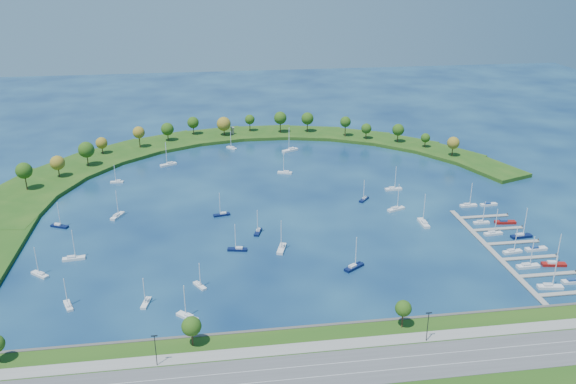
{
  "coord_description": "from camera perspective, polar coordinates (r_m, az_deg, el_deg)",
  "views": [
    {
      "loc": [
        -32.78,
        -257.09,
        110.41
      ],
      "look_at": [
        5.0,
        5.0,
        4.0
      ],
      "focal_mm": 36.97,
      "sensor_mm": 36.0,
      "label": 1
    }
  ],
  "objects": [
    {
      "name": "moored_boat_1",
      "position": [
        216.26,
        -8.5,
        -8.81
      ],
      "size": [
        5.07,
        6.65,
        9.79
      ],
      "rotation": [
        0.0,
        0.0,
        5.26
      ],
      "color": "silver",
      "rests_on": "ground"
    },
    {
      "name": "docked_boat_6",
      "position": [
        265.94,
        19.12,
        -3.72
      ],
      "size": [
        8.14,
        2.87,
        11.74
      ],
      "rotation": [
        0.0,
        0.0,
        0.08
      ],
      "color": "silver",
      "rests_on": "ground"
    },
    {
      "name": "moored_boat_21",
      "position": [
        239.23,
        -4.88,
        -5.44
      ],
      "size": [
        8.13,
        3.71,
        11.54
      ],
      "rotation": [
        0.0,
        0.0,
        2.94
      ],
      "color": "#091239",
      "rests_on": "ground"
    },
    {
      "name": "moored_boat_8",
      "position": [
        364.23,
        -5.43,
        4.29
      ],
      "size": [
        6.44,
        7.17,
        11.11
      ],
      "rotation": [
        0.0,
        0.0,
        2.26
      ],
      "color": "silver",
      "rests_on": "ground"
    },
    {
      "name": "docked_boat_7",
      "position": [
        267.44,
        21.52,
        -3.91
      ],
      "size": [
        9.23,
        3.17,
        13.34
      ],
      "rotation": [
        0.0,
        0.0,
        0.07
      ],
      "color": "#091239",
      "rests_on": "ground"
    },
    {
      "name": "moored_boat_15",
      "position": [
        302.88,
        10.1,
        0.35
      ],
      "size": [
        8.62,
        2.83,
        12.51
      ],
      "rotation": [
        0.0,
        0.0,
        0.05
      ],
      "color": "silver",
      "rests_on": "ground"
    },
    {
      "name": "docked_boat_11",
      "position": [
        295.68,
        18.72,
        -1.13
      ],
      "size": [
        8.21,
        2.88,
        1.64
      ],
      "rotation": [
        0.0,
        0.0,
        0.08
      ],
      "color": "silver",
      "rests_on": "ground"
    },
    {
      "name": "south_shoreline",
      "position": [
        176.24,
        4.52,
        -16.57
      ],
      "size": [
        420.0,
        43.1,
        11.6
      ],
      "color": "#1C4813",
      "rests_on": "ground"
    },
    {
      "name": "moored_boat_20",
      "position": [
        357.92,
        0.22,
        4.09
      ],
      "size": [
        10.35,
        7.27,
        14.99
      ],
      "rotation": [
        0.0,
        0.0,
        3.63
      ],
      "color": "silver",
      "rests_on": "ground"
    },
    {
      "name": "moored_boat_13",
      "position": [
        278.51,
        -16.08,
        -2.17
      ],
      "size": [
        6.0,
        8.81,
        12.69
      ],
      "rotation": [
        0.0,
        0.0,
        1.11
      ],
      "color": "silver",
      "rests_on": "ground"
    },
    {
      "name": "docked_boat_4",
      "position": [
        252.86,
        20.78,
        -5.32
      ],
      "size": [
        8.06,
        3.13,
        11.54
      ],
      "rotation": [
        0.0,
        0.0,
        0.12
      ],
      "color": "silver",
      "rests_on": "ground"
    },
    {
      "name": "moored_boat_11",
      "position": [
        279.28,
        10.35,
        -1.56
      ],
      "size": [
        9.04,
        5.42,
        12.85
      ],
      "rotation": [
        0.0,
        0.0,
        6.65
      ],
      "color": "silver",
      "rests_on": "ground"
    },
    {
      "name": "moored_boat_7",
      "position": [
        270.88,
        -6.39,
        -2.1
      ],
      "size": [
        7.87,
        3.64,
        11.17
      ],
      "rotation": [
        0.0,
        0.0,
        3.35
      ],
      "color": "#091239",
      "rests_on": "ground"
    },
    {
      "name": "docked_boat_3",
      "position": [
        248.98,
        24.18,
        -6.28
      ],
      "size": [
        9.42,
        4.02,
        13.41
      ],
      "rotation": [
        0.0,
        0.0,
        -0.16
      ],
      "color": "maroon",
      "rests_on": "ground"
    },
    {
      "name": "breakwater_trees",
      "position": [
        359.33,
        -6.05,
        5.61
      ],
      "size": [
        236.98,
        95.65,
        14.08
      ],
      "color": "#382314",
      "rests_on": "breakwater"
    },
    {
      "name": "moored_boat_18",
      "position": [
        276.57,
        -21.14,
        -3.01
      ],
      "size": [
        8.17,
        5.4,
        11.72
      ],
      "rotation": [
        0.0,
        0.0,
        5.85
      ],
      "color": "#091239",
      "rests_on": "ground"
    },
    {
      "name": "docked_boat_0",
      "position": [
        232.52,
        23.88,
        -8.27
      ],
      "size": [
        9.2,
        3.84,
        13.12
      ],
      "rotation": [
        0.0,
        0.0,
        -0.15
      ],
      "color": "silver",
      "rests_on": "ground"
    },
    {
      "name": "moored_boat_3",
      "position": [
        226.79,
        6.36,
        -7.12
      ],
      "size": [
        8.67,
        7.01,
        12.96
      ],
      "rotation": [
        0.0,
        0.0,
        0.6
      ],
      "color": "#091239",
      "rests_on": "ground"
    },
    {
      "name": "moored_boat_2",
      "position": [
        267.32,
        12.91,
        -2.87
      ],
      "size": [
        2.68,
        9.54,
        14.02
      ],
      "rotation": [
        0.0,
        0.0,
        1.57
      ],
      "color": "silver",
      "rests_on": "ground"
    },
    {
      "name": "moored_boat_6",
      "position": [
        246.1,
        -19.93,
        -5.95
      ],
      "size": [
        8.76,
        3.42,
        12.53
      ],
      "rotation": [
        0.0,
        0.0,
        0.12
      ],
      "color": "silver",
      "rests_on": "ground"
    },
    {
      "name": "harbor_tower",
      "position": [
        387.03,
        -5.37,
        5.89
      ],
      "size": [
        2.6,
        2.6,
        4.6
      ],
      "color": "gray",
      "rests_on": "breakwater"
    },
    {
      "name": "moored_boat_16",
      "position": [
        199.93,
        -9.64,
        -11.67
      ],
      "size": [
        7.59,
        7.27,
        12.08
      ],
      "rotation": [
        0.0,
        0.0,
        2.39
      ],
      "color": "silver",
      "rests_on": "ground"
    },
    {
      "name": "docked_boat_5",
      "position": [
        258.66,
        22.72,
        -5.05
      ],
      "size": [
        9.03,
        2.94,
        1.82
      ],
      "rotation": [
        0.0,
        0.0,
        0.05
      ],
      "color": "silver",
      "rests_on": "ground"
    },
    {
      "name": "moored_boat_17",
      "position": [
        210.0,
        -13.5,
        -10.23
      ],
      "size": [
        3.38,
        7.29,
        10.35
      ],
      "rotation": [
        0.0,
        0.0,
        4.5
      ],
      "color": "silver",
      "rests_on": "ground"
    },
    {
      "name": "moored_boat_5",
      "position": [
        215.97,
        -20.39,
        -10.13
      ],
      "size": [
        4.56,
        7.42,
        10.57
      ],
      "rotation": [
        0.0,
        0.0,
        1.95
      ],
      "color": "silver",
      "rests_on": "ground"
    },
    {
      "name": "docked_boat_10",
      "position": [
        291.56,
        16.95,
        -1.17
      ],
      "size": [
        8.04,
        2.42,
        11.75
      ],
      "rotation": [
        0.0,
        0.0,
        0.02
      ],
      "color": "silver",
      "rests_on": "ground"
    },
    {
      "name": "moored_boat_9",
      "position": [
        320.46,
        -16.12,
        1.0
      ],
      "size": [
        6.75,
        2.27,
        9.77
      ],
      "rotation": [
        0.0,
        0.0,
        3.08
      ],
      "color": "silver",
      "rests_on": "ground"
    },
    {
      "name": "dock_system",
      "position": [
        253.98,
        20.58,
        -5.3
      ],
      "size": [
        24.28,
        82.0,
        1.6
      ],
      "color": "gray",
      "rests_on": "ground"
    },
    {
      "name": "docked_boat_8",
      "position": [
        275.03,
        18.09,
        -2.73
      ],
      "size": [
        7.15,
        2.16,
        10.44
      ],
      "rotation": [
        0.0,
        0.0,
        -0.02
      ],
      "color": "silver",
      "rests_on": "ground"
    },
    {
      "name": "docked_boat_9",
      "position": [
        278.68,
        20.14,
        -2.72
      ],
      "size": [
        9.42,
        3.54,
        1.88
      ],
      "rotation": [
        0.0,
        0.0,
        -0.11
      ],
      "color": "maroon",
      "rests_on": "ground"
    },
    {
      "name": "moored_boat_12",
      "position": [
        320.96,
        -0.3,
        1.94
      ],
      "size": [
        8.09,
        4.33,
        11.46
      ],
      "rotation": [
        0.0,
        0.0,
        2.85
      ],
      "color": "silver",
      "rests_on": "ground"
    },
    {
      "name": "moored_boat_4",
      "position": [
        238.88,
        -22.76,
        -7.27
      ],
      "size": [
        7.41,
        6.88,
        11.63
      ],
      "rotation": [
        0.0,
        0.0,
        2.42
      ],
      "color": "silver",
      "rests_on": "ground"
    },
    {
      "name": "moored_boat_10",
      "position": [
        238.83,
        -0.62,
        -5.39
      ],
      "size": [
        5.16,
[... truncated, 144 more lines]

